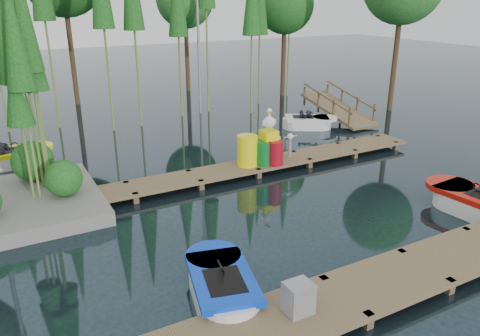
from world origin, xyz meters
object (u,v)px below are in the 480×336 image
boat_red (478,204)px  boat_yellow_far (14,157)px  boat_blue (222,286)px  yellow_barrel (247,151)px  drum_cluster (270,147)px  utility_cabinet (298,298)px

boat_red → boat_yellow_far: boat_yellow_far is taller
boat_blue → yellow_barrel: (3.74, 5.60, 0.56)m
boat_blue → drum_cluster: bearing=64.2°
boat_yellow_far → yellow_barrel: yellow_barrel is taller
boat_red → yellow_barrel: yellow_barrel is taller
boat_blue → yellow_barrel: bearing=70.1°
drum_cluster → boat_yellow_far: bearing=147.1°
boat_yellow_far → drum_cluster: (7.44, -4.81, 0.57)m
boat_yellow_far → boat_red: bearing=-34.2°
utility_cabinet → drum_cluster: 7.80m
boat_blue → utility_cabinet: bearing=-46.4°
yellow_barrel → boat_yellow_far: bearing=145.1°
boat_blue → drum_cluster: 7.11m
boat_yellow_far → drum_cluster: 8.88m
boat_blue → boat_yellow_far: 10.67m
utility_cabinet → drum_cluster: drum_cluster is taller
utility_cabinet → boat_blue: bearing=119.8°
boat_yellow_far → utility_cabinet: bearing=-62.5°
yellow_barrel → drum_cluster: drum_cluster is taller
utility_cabinet → yellow_barrel: (2.95, 7.00, 0.21)m
yellow_barrel → drum_cluster: bearing=-10.9°
boat_red → utility_cabinet: bearing=-173.3°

